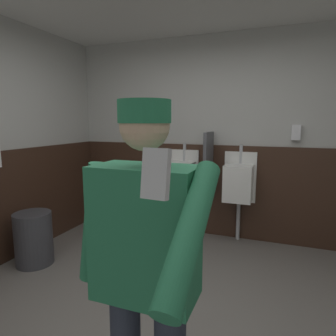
# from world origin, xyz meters

# --- Properties ---
(ground_plane) EXTENTS (4.62, 4.57, 0.04)m
(ground_plane) POSITION_xyz_m (0.00, 0.00, -0.02)
(ground_plane) COLOR slate
(wall_back) EXTENTS (4.62, 0.12, 2.62)m
(wall_back) POSITION_xyz_m (0.00, 2.05, 1.31)
(wall_back) COLOR #B2B2AD
(wall_back) RESTS_ON ground_plane
(wainscot_band_back) EXTENTS (4.02, 0.03, 1.22)m
(wainscot_band_back) POSITION_xyz_m (0.00, 1.97, 0.61)
(wainscot_band_back) COLOR #382319
(wainscot_band_back) RESTS_ON ground_plane
(urinal_left) EXTENTS (0.40, 0.34, 1.24)m
(urinal_left) POSITION_xyz_m (-0.45, 1.83, 0.78)
(urinal_left) COLOR white
(urinal_left) RESTS_ON ground_plane
(urinal_middle) EXTENTS (0.40, 0.34, 1.24)m
(urinal_middle) POSITION_xyz_m (0.30, 1.83, 0.78)
(urinal_middle) COLOR white
(urinal_middle) RESTS_ON ground_plane
(privacy_divider_panel) EXTENTS (0.04, 0.40, 0.90)m
(privacy_divider_panel) POSITION_xyz_m (-0.08, 1.76, 0.95)
(privacy_divider_panel) COLOR #4C4C51
(person) EXTENTS (0.65, 0.60, 1.62)m
(person) POSITION_xyz_m (0.26, -0.81, 0.94)
(person) COLOR #2D3342
(person) RESTS_ON ground_plane
(cell_phone) EXTENTS (0.06, 0.04, 0.11)m
(cell_phone) POSITION_xyz_m (0.53, -1.31, 1.43)
(cell_phone) COLOR silver
(trash_bin) EXTENTS (0.39, 0.39, 0.57)m
(trash_bin) POSITION_xyz_m (-1.67, 0.44, 0.28)
(trash_bin) COLOR #38383D
(trash_bin) RESTS_ON ground_plane
(soap_dispenser) EXTENTS (0.10, 0.07, 0.18)m
(soap_dispenser) POSITION_xyz_m (0.92, 1.95, 1.40)
(soap_dispenser) COLOR silver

